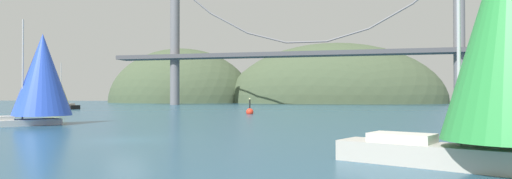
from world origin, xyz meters
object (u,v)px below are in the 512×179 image
object	(u,v)px
sailboat_yellow_sail	(56,88)
sailboat_blue_spinnaker	(41,77)
sailboat_green_sail	(505,35)
sailboat_orange_sail	(497,88)
channel_buoy	(250,112)

from	to	relation	value
sailboat_yellow_sail	sailboat_blue_spinnaker	bearing A→B (deg)	-52.94
sailboat_yellow_sail	sailboat_green_sail	world-z (taller)	sailboat_green_sail
sailboat_orange_sail	channel_buoy	size ratio (longest dim) A/B	2.99
sailboat_orange_sail	sailboat_yellow_sail	bearing A→B (deg)	175.98
sailboat_yellow_sail	sailboat_green_sail	bearing A→B (deg)	-42.16
sailboat_blue_spinnaker	sailboat_yellow_sail	bearing A→B (deg)	127.06
sailboat_blue_spinnaker	channel_buoy	xyz separation A→B (m)	(13.30, 27.38, -4.13)
sailboat_yellow_sail	sailboat_green_sail	distance (m)	88.73
sailboat_blue_spinnaker	channel_buoy	bearing A→B (deg)	64.10
sailboat_yellow_sail	sailboat_orange_sail	size ratio (longest dim) A/B	1.21
sailboat_yellow_sail	channel_buoy	xyz separation A→B (m)	(45.07, -14.69, -4.02)
sailboat_blue_spinnaker	sailboat_orange_sail	world-z (taller)	sailboat_blue_spinnaker
sailboat_orange_sail	channel_buoy	bearing A→B (deg)	-165.98
sailboat_yellow_sail	sailboat_green_sail	xyz separation A→B (m)	(65.77, -59.56, 0.51)
sailboat_yellow_sail	sailboat_blue_spinnaker	size ratio (longest dim) A/B	0.98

